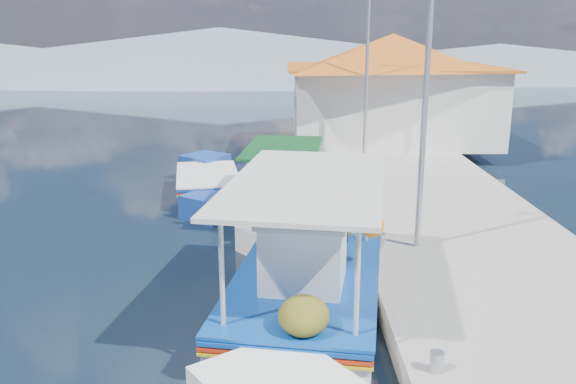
{
  "coord_description": "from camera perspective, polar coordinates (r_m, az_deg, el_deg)",
  "views": [
    {
      "loc": [
        1.68,
        -10.44,
        5.11
      ],
      "look_at": [
        1.8,
        3.6,
        1.3
      ],
      "focal_mm": 37.78,
      "sensor_mm": 36.0,
      "label": 1
    }
  ],
  "objects": [
    {
      "name": "ground",
      "position": [
        11.74,
        -8.81,
        -10.8
      ],
      "size": [
        160.0,
        160.0,
        0.0
      ],
      "primitive_type": "plane",
      "color": "black",
      "rests_on": "ground"
    },
    {
      "name": "quay",
      "position": [
        17.65,
        13.38,
        -1.22
      ],
      "size": [
        5.0,
        44.0,
        0.5
      ],
      "primitive_type": "cube",
      "color": "#A39F98",
      "rests_on": "ground"
    },
    {
      "name": "bollards",
      "position": [
        16.45,
        6.95,
        -0.66
      ],
      "size": [
        0.2,
        17.2,
        0.3
      ],
      "color": "#A5A8AD",
      "rests_on": "quay"
    },
    {
      "name": "main_caique",
      "position": [
        11.11,
        1.66,
        -9.02
      ],
      "size": [
        3.49,
        8.65,
        2.89
      ],
      "rotation": [
        0.0,
        0.0,
        0.17
      ],
      "color": "white",
      "rests_on": "ground"
    },
    {
      "name": "caique_green_canopy",
      "position": [
        16.37,
        -0.48,
        -1.72
      ],
      "size": [
        2.31,
        6.22,
        2.34
      ],
      "rotation": [
        0.0,
        0.0,
        0.12
      ],
      "color": "white",
      "rests_on": "ground"
    },
    {
      "name": "caique_blue_hull",
      "position": [
        19.16,
        -7.49,
        0.52
      ],
      "size": [
        2.49,
        6.24,
        1.12
      ],
      "rotation": [
        0.0,
        0.0,
        -0.16
      ],
      "color": "navy",
      "rests_on": "ground"
    },
    {
      "name": "harbor_building",
      "position": [
        25.94,
        9.71,
        9.81
      ],
      "size": [
        10.49,
        10.49,
        4.4
      ],
      "color": "silver",
      "rests_on": "quay"
    },
    {
      "name": "lamp_post_near",
      "position": [
        12.82,
        12.44,
        9.21
      ],
      "size": [
        1.21,
        0.14,
        6.0
      ],
      "color": "#A5A8AD",
      "rests_on": "quay"
    },
    {
      "name": "lamp_post_far",
      "position": [
        21.66,
        7.19,
        11.74
      ],
      "size": [
        1.21,
        0.14,
        6.0
      ],
      "color": "#A5A8AD",
      "rests_on": "quay"
    },
    {
      "name": "mountain_ridge",
      "position": [
        66.69,
        3.81,
        12.51
      ],
      "size": [
        171.4,
        96.0,
        5.5
      ],
      "color": "slate",
      "rests_on": "ground"
    }
  ]
}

